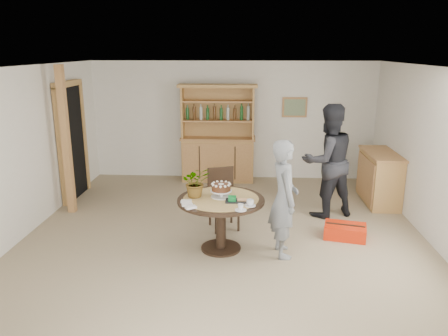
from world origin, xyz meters
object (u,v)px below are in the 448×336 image
red_suitcase (345,231)px  teen_boy (284,199)px  adult_person (328,161)px  dining_table (221,209)px  dining_chair (223,194)px  hutch (218,149)px  sideboard (380,177)px

red_suitcase → teen_boy: bearing=-135.6°
teen_boy → adult_person: 1.74m
dining_table → adult_person: adult_person is taller
dining_chair → teen_boy: size_ratio=0.59×
teen_boy → hutch: bearing=8.8°
dining_chair → adult_person: adult_person is taller
adult_person → sideboard: bearing=-169.0°
dining_table → adult_person: size_ratio=0.63×
dining_table → adult_person: (1.68, 1.42, 0.34)m
sideboard → dining_table: (-2.77, -2.12, 0.13)m
sideboard → teen_boy: 2.95m
dining_table → red_suitcase: 1.96m
dining_table → teen_boy: (0.85, -0.10, 0.20)m
hutch → teen_boy: (1.12, -3.47, 0.12)m
sideboard → dining_chair: dining_chair is taller
hutch → red_suitcase: (2.10, -2.87, -0.59)m
sideboard → adult_person: 1.38m
hutch → sideboard: 3.29m
dining_chair → hutch: bearing=75.6°
hutch → sideboard: size_ratio=1.62×
hutch → dining_chair: size_ratio=2.16×
hutch → adult_person: bearing=-44.8°
sideboard → teen_boy: teen_boy is taller
teen_boy → red_suitcase: 1.34m
adult_person → red_suitcase: bearing=77.2°
sideboard → dining_table: bearing=-142.5°
teen_boy → red_suitcase: (0.98, 0.59, -0.70)m
dining_table → dining_chair: dining_chair is taller
dining_table → dining_chair: (-0.03, 0.82, -0.07)m
hutch → teen_boy: bearing=-72.0°
hutch → red_suitcase: hutch is taller
teen_boy → adult_person: size_ratio=0.85×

